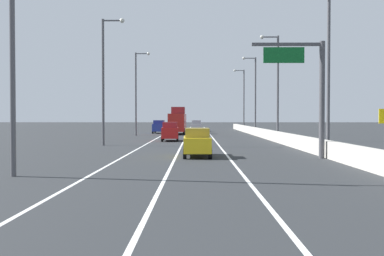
{
  "coord_description": "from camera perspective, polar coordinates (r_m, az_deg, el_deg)",
  "views": [
    {
      "loc": [
        -0.67,
        -3.11,
        2.67
      ],
      "look_at": [
        -1.12,
        53.36,
        1.31
      ],
      "focal_mm": 43.37,
      "sensor_mm": 36.0,
      "label": 1
    }
  ],
  "objects": [
    {
      "name": "lamp_post_right_fifth",
      "position": [
        90.18,
        6.26,
        3.93
      ],
      "size": [
        2.14,
        0.44,
        11.82
      ],
      "color": "#4C4C51",
      "rests_on": "ground_plane"
    },
    {
      "name": "car_red_3",
      "position": [
        51.33,
        -2.71,
        -0.44
      ],
      "size": [
        2.02,
        4.64,
        2.09
      ],
      "color": "red",
      "rests_on": "ground_plane"
    },
    {
      "name": "jersey_barrier_right",
      "position": [
        44.03,
        11.84,
        -1.41
      ],
      "size": [
        0.6,
        120.0,
        1.1
      ],
      "primitive_type": "cube",
      "color": "#B2ADA3",
      "rests_on": "ground_plane"
    },
    {
      "name": "lamp_post_right_second",
      "position": [
        34.88,
        16.08,
        7.94
      ],
      "size": [
        2.14,
        0.44,
        11.82
      ],
      "color": "#4C4C51",
      "rests_on": "ground_plane"
    },
    {
      "name": "ground_plane",
      "position": [
        67.17,
        1.03,
        -0.89
      ],
      "size": [
        320.0,
        320.0,
        0.0
      ],
      "primitive_type": "plane",
      "color": "#26282B"
    },
    {
      "name": "car_yellow_2",
      "position": [
        31.05,
        0.62,
        -1.78
      ],
      "size": [
        1.89,
        4.6,
        1.92
      ],
      "color": "gold",
      "rests_on": "ground_plane"
    },
    {
      "name": "lamp_post_left_mid",
      "position": [
        44.12,
        -10.59,
        6.58
      ],
      "size": [
        2.14,
        0.44,
        11.82
      ],
      "color": "#4C4C51",
      "rests_on": "ground_plane"
    },
    {
      "name": "lamp_post_left_near",
      "position": [
        22.46,
        -20.7,
        11.58
      ],
      "size": [
        2.14,
        0.44,
        11.82
      ],
      "color": "#4C4C51",
      "rests_on": "ground_plane"
    },
    {
      "name": "car_blue_1",
      "position": [
        75.25,
        -4.05,
        0.15
      ],
      "size": [
        2.04,
        4.45,
        2.12
      ],
      "color": "#1E389E",
      "rests_on": "ground_plane"
    },
    {
      "name": "car_silver_0",
      "position": [
        85.06,
        0.56,
        0.27
      ],
      "size": [
        1.95,
        4.3,
        2.03
      ],
      "color": "#B7B7BC",
      "rests_on": "ground_plane"
    },
    {
      "name": "lane_stripe_right",
      "position": [
        58.21,
        2.6,
        -1.24
      ],
      "size": [
        0.16,
        130.0,
        0.0
      ],
      "primitive_type": "cube",
      "color": "silver",
      "rests_on": "ground_plane"
    },
    {
      "name": "lamp_post_right_fourth",
      "position": [
        71.55,
        7.62,
        4.59
      ],
      "size": [
        2.14,
        0.44,
        11.82
      ],
      "color": "#4C4C51",
      "rests_on": "ground_plane"
    },
    {
      "name": "lamp_post_left_far",
      "position": [
        66.27,
        -6.73,
        4.85
      ],
      "size": [
        2.14,
        0.44,
        11.82
      ],
      "color": "#4C4C51",
      "rests_on": "ground_plane"
    },
    {
      "name": "overhead_sign_gantry",
      "position": [
        30.67,
        14.37,
        5.18
      ],
      "size": [
        4.68,
        0.36,
        7.5
      ],
      "color": "#47474C",
      "rests_on": "ground_plane"
    },
    {
      "name": "lamp_post_right_third",
      "position": [
        53.05,
        10.27,
        5.7
      ],
      "size": [
        2.14,
        0.44,
        11.82
      ],
      "color": "#4C4C51",
      "rests_on": "ground_plane"
    },
    {
      "name": "lane_stripe_left",
      "position": [
        58.37,
        -4.29,
        -1.24
      ],
      "size": [
        0.16,
        130.0,
        0.0
      ],
      "primitive_type": "cube",
      "color": "silver",
      "rests_on": "ground_plane"
    },
    {
      "name": "box_truck",
      "position": [
        71.73,
        -1.78,
        0.8
      ],
      "size": [
        2.55,
        9.87,
        4.23
      ],
      "color": "#A51E19",
      "rests_on": "ground_plane"
    },
    {
      "name": "lane_stripe_center",
      "position": [
        58.19,
        -0.85,
        -1.24
      ],
      "size": [
        0.16,
        130.0,
        0.0
      ],
      "primitive_type": "cube",
      "color": "silver",
      "rests_on": "ground_plane"
    }
  ]
}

